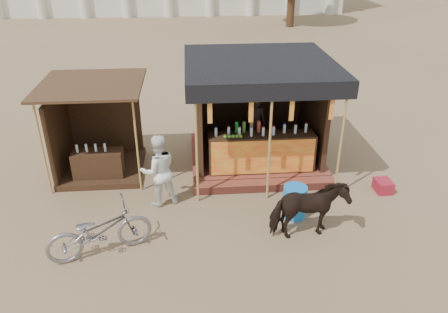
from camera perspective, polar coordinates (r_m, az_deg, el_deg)
ground at (r=8.89m, az=0.86°, el=-11.08°), size 120.00×120.00×0.00m
main_stall at (r=11.36m, az=4.31°, el=3.89°), size 3.60×3.61×2.78m
secondary_stall at (r=11.46m, az=-16.70°, el=2.03°), size 2.40×2.40×2.38m
cow at (r=8.82m, az=10.96°, el=-6.96°), size 1.57×0.90×1.26m
motorbike at (r=8.63m, az=-15.97°, el=-9.33°), size 2.09×1.31×1.04m
bystander at (r=9.72m, az=-8.54°, el=-1.81°), size 0.96×0.84×1.68m
blue_barrel at (r=9.54m, az=9.20°, el=-5.85°), size 0.61×0.61×0.72m
red_crate at (r=11.06m, az=20.07°, el=-3.62°), size 0.38×0.46×0.29m
cooler at (r=11.22m, az=9.47°, el=-1.24°), size 0.68×0.51×0.46m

